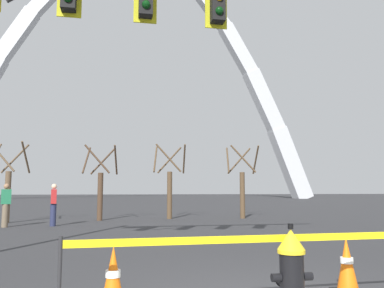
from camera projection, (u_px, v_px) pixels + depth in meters
The scene contains 12 objects.
fire_hydrant at pixel (292, 273), 4.28m from camera, with size 0.46×0.48×0.99m.
caution_tape_barrier at pixel (310, 255), 4.47m from camera, with size 5.43×0.22×0.90m.
traffic_cone_by_hydrant at pixel (113, 279), 4.47m from camera, with size 0.36×0.36×0.73m.
traffic_cone_mid_sidewalk at pixel (347, 265), 5.32m from camera, with size 0.36×0.36×0.73m.
traffic_signal_gantry at pixel (43, 19), 7.09m from camera, with size 7.82×0.44×6.00m.
monument_arch at pixel (132, 82), 60.11m from camera, with size 57.00×2.49×39.59m.
tree_far_left at pixel (8, 187), 16.50m from camera, with size 1.56×1.57×3.36m.
tree_left_mid at pixel (100, 187), 17.83m from camera, with size 1.56×1.57×3.35m.
tree_center_left at pixel (170, 186), 18.91m from camera, with size 1.63×1.64×3.51m.
tree_center_right at pixel (242, 186), 19.19m from camera, with size 1.62×1.63×3.48m.
pedestrian_walking_left at pixel (6, 205), 14.54m from camera, with size 0.38×0.29×1.59m.
pedestrian_standing_center at pixel (54, 204), 14.98m from camera, with size 0.24×0.36×1.59m.
Camera 1 is at (-1.78, -4.69, 1.35)m, focal length 37.10 mm.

